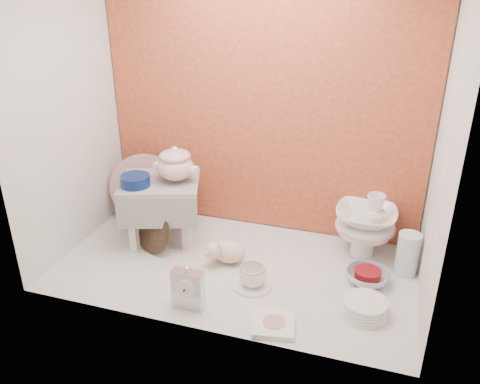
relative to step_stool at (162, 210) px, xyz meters
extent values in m
plane|color=silver|center=(0.48, -0.15, -0.18)|extent=(1.80, 1.80, 0.00)
cube|color=#C65F31|center=(0.48, 0.35, 0.57)|extent=(1.80, 0.06, 1.50)
cube|color=silver|center=(-0.42, -0.15, 0.57)|extent=(0.06, 1.00, 1.50)
cube|color=silver|center=(1.38, -0.15, 0.57)|extent=(0.06, 1.00, 1.50)
cylinder|color=navy|center=(-0.09, -0.10, 0.21)|extent=(0.20, 0.20, 0.06)
imported|color=white|center=(-0.08, 0.22, -0.05)|extent=(0.30, 0.30, 0.26)
cube|color=silver|center=(0.38, -0.52, -0.07)|extent=(0.15, 0.05, 0.21)
ellipsoid|color=beige|center=(0.43, -0.12, -0.11)|extent=(0.27, 0.24, 0.14)
cylinder|color=white|center=(0.61, -0.29, -0.17)|extent=(0.23, 0.23, 0.01)
imported|color=white|center=(0.61, -0.29, -0.12)|extent=(0.17, 0.17, 0.10)
cube|color=white|center=(0.78, -0.54, -0.17)|extent=(0.21, 0.21, 0.02)
cylinder|color=white|center=(1.14, -0.33, -0.14)|extent=(0.26, 0.26, 0.07)
imported|color=silver|center=(1.13, -0.08, -0.15)|extent=(0.22, 0.22, 0.06)
cylinder|color=silver|center=(1.31, 0.06, -0.07)|extent=(0.12, 0.12, 0.22)
camera|label=1|loc=(1.15, -2.19, 1.25)|focal=37.07mm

